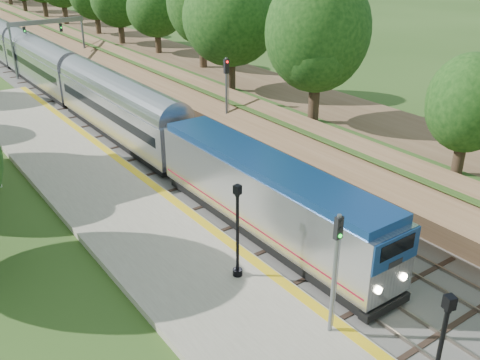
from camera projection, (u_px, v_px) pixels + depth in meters
trackbed at (36, 67)px, 64.96m from camera, size 9.50×170.00×0.28m
platform at (148, 233)px, 28.67m from camera, size 6.40×68.00×0.38m
yellow_stripe at (193, 215)px, 30.10m from camera, size 0.55×68.00×0.01m
embankment at (100, 44)px, 68.59m from camera, size 10.64×170.00×11.70m
signal_gantry at (47, 32)px, 59.52m from camera, size 8.40×0.38×6.20m
train at (43, 68)px, 55.47m from camera, size 2.80×93.30×4.11m
lamppost_far at (238, 237)px, 23.98m from camera, size 0.46×0.46×4.62m
signal_platform at (335, 262)px, 20.04m from camera, size 0.31×0.24×5.25m
signal_farside at (227, 92)px, 39.76m from camera, size 0.36×0.28×6.53m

